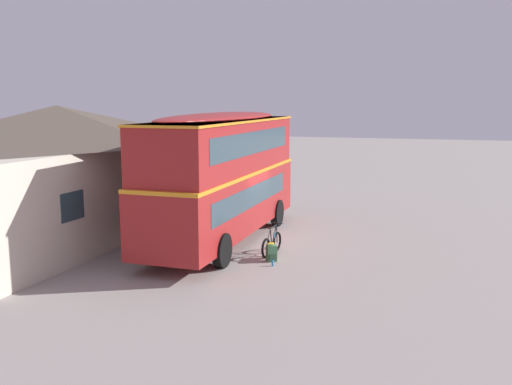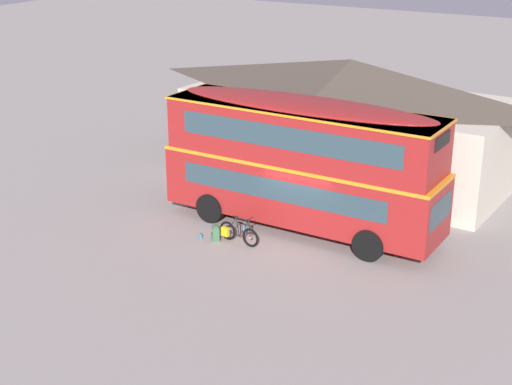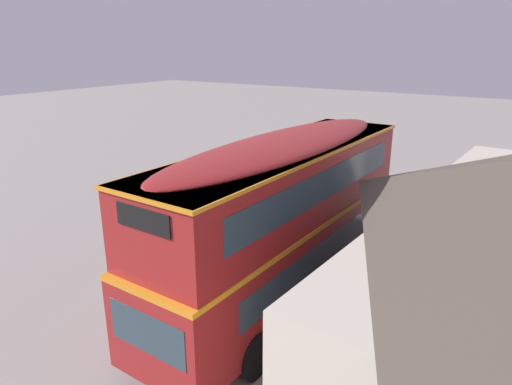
% 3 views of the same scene
% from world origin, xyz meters
% --- Properties ---
extents(ground_plane, '(120.00, 120.00, 0.00)m').
position_xyz_m(ground_plane, '(0.00, 0.00, 0.00)').
color(ground_plane, gray).
extents(double_decker_bus, '(10.26, 2.81, 4.79)m').
position_xyz_m(double_decker_bus, '(-0.43, 0.64, 2.64)').
color(double_decker_bus, black).
rests_on(double_decker_bus, ground).
extents(touring_bicycle, '(1.68, 0.46, 1.02)m').
position_xyz_m(touring_bicycle, '(-1.77, -1.60, 0.37)').
color(touring_bicycle, black).
rests_on(touring_bicycle, ground).
extents(backpack_on_ground, '(0.38, 0.40, 0.57)m').
position_xyz_m(backpack_on_ground, '(-2.51, -1.80, 0.30)').
color(backpack_on_ground, '#386642').
rests_on(backpack_on_ground, ground).
extents(water_bottle_blue_sports, '(0.07, 0.07, 0.23)m').
position_xyz_m(water_bottle_blue_sports, '(-3.02, -1.98, 0.11)').
color(water_bottle_blue_sports, '#338CBF').
rests_on(water_bottle_blue_sports, ground).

